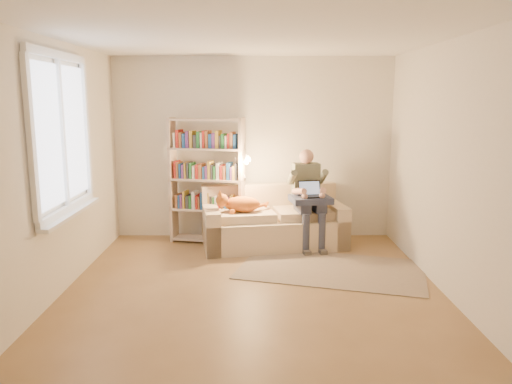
{
  "coord_description": "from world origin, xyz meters",
  "views": [
    {
      "loc": [
        0.01,
        -4.97,
        2.0
      ],
      "look_at": [
        0.04,
        1.0,
        0.89
      ],
      "focal_mm": 35.0,
      "sensor_mm": 36.0,
      "label": 1
    }
  ],
  "objects_px": {
    "sofa": "(273,224)",
    "laptop": "(307,193)",
    "bookshelf": "(207,175)",
    "cat": "(241,204)",
    "person": "(308,193)"
  },
  "relations": [
    {
      "from": "sofa",
      "to": "cat",
      "type": "relative_size",
      "value": 2.89
    },
    {
      "from": "sofa",
      "to": "laptop",
      "type": "bearing_deg",
      "value": -32.31
    },
    {
      "from": "cat",
      "to": "laptop",
      "type": "xyz_separation_m",
      "value": [
        0.88,
        0.01,
        0.15
      ]
    },
    {
      "from": "cat",
      "to": "bookshelf",
      "type": "distance_m",
      "value": 0.68
    },
    {
      "from": "sofa",
      "to": "person",
      "type": "distance_m",
      "value": 0.66
    },
    {
      "from": "bookshelf",
      "to": "sofa",
      "type": "bearing_deg",
      "value": 2.24
    },
    {
      "from": "sofa",
      "to": "bookshelf",
      "type": "distance_m",
      "value": 1.15
    },
    {
      "from": "sofa",
      "to": "cat",
      "type": "bearing_deg",
      "value": -165.28
    },
    {
      "from": "person",
      "to": "cat",
      "type": "height_order",
      "value": "person"
    },
    {
      "from": "sofa",
      "to": "laptop",
      "type": "height_order",
      "value": "laptop"
    },
    {
      "from": "sofa",
      "to": "person",
      "type": "relative_size",
      "value": 1.52
    },
    {
      "from": "cat",
      "to": "laptop",
      "type": "distance_m",
      "value": 0.9
    },
    {
      "from": "sofa",
      "to": "cat",
      "type": "xyz_separation_m",
      "value": [
        -0.44,
        -0.2,
        0.34
      ]
    },
    {
      "from": "laptop",
      "to": "sofa",
      "type": "bearing_deg",
      "value": 147.69
    },
    {
      "from": "bookshelf",
      "to": "cat",
      "type": "bearing_deg",
      "value": -24.93
    }
  ]
}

